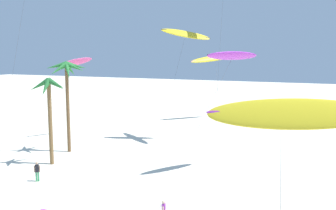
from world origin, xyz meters
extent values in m
cylinder|color=brown|center=(-13.57, 34.73, 4.73)|extent=(0.36, 0.36, 9.47)
cone|color=#287533|center=(-12.60, 34.88, 9.11)|extent=(2.23, 0.88, 1.24)
cone|color=#287533|center=(-12.82, 35.42, 9.22)|extent=(1.98, 1.88, 1.04)
cone|color=#287533|center=(-13.74, 35.55, 8.84)|extent=(0.94, 2.09, 1.71)
cone|color=#287533|center=(-14.38, 35.31, 9.13)|extent=(2.09, 1.72, 1.20)
cone|color=#287533|center=(-14.39, 34.11, 9.23)|extent=(2.07, 1.76, 1.01)
cone|color=#287533|center=(-13.86, 33.87, 8.94)|extent=(1.20, 2.16, 1.55)
cone|color=#287533|center=(-12.99, 34.24, 8.74)|extent=(1.82, 1.65, 1.86)
cylinder|color=brown|center=(-11.98, 30.29, 4.02)|extent=(0.37, 0.37, 8.05)
cone|color=#23662D|center=(-11.09, 30.29, 7.72)|extent=(1.99, 0.56, 1.19)
cone|color=#23662D|center=(-11.78, 31.09, 7.56)|extent=(1.03, 2.01, 1.45)
cone|color=#23662D|center=(-12.52, 30.80, 7.44)|extent=(1.72, 1.66, 1.65)
cone|color=#23662D|center=(-12.69, 29.84, 7.60)|extent=(1.94, 1.52, 1.40)
cone|color=#23662D|center=(-11.75, 29.61, 7.42)|extent=(1.12, 1.89, 1.68)
cylinder|color=#4C4C51|center=(-14.99, 28.90, 8.74)|extent=(2.86, 2.14, 17.48)
cylinder|color=#4C4C51|center=(0.07, 44.44, 9.66)|extent=(0.48, 4.40, 19.32)
ellipsoid|color=yellow|center=(-4.44, 45.38, 12.85)|extent=(5.82, 3.45, 2.10)
ellipsoid|color=black|center=(-4.44, 45.38, 12.89)|extent=(5.69, 2.70, 1.53)
cylinder|color=#4C4C51|center=(-5.54, 43.96, 6.39)|extent=(2.21, 2.85, 12.78)
ellipsoid|color=yellow|center=(10.63, 19.83, 7.90)|extent=(7.75, 3.52, 2.13)
ellipsoid|color=purple|center=(10.63, 19.83, 7.93)|extent=(7.73, 2.75, 1.25)
ellipsoid|color=yellow|center=(-5.80, 61.23, 9.91)|extent=(6.73, 7.27, 2.24)
ellipsoid|color=purple|center=(-5.80, 61.23, 9.95)|extent=(6.33, 7.02, 1.64)
cylinder|color=#4C4C51|center=(-3.81, 56.38, 4.91)|extent=(4.00, 9.72, 9.83)
ellipsoid|color=purple|center=(4.19, 35.21, 10.33)|extent=(4.09, 5.60, 1.09)
ellipsoid|color=black|center=(4.19, 35.21, 10.37)|extent=(3.40, 5.26, 0.55)
cylinder|color=#4C4C51|center=(3.12, 30.25, 5.11)|extent=(2.15, 9.94, 10.24)
ellipsoid|color=#EA5193|center=(-17.66, 41.31, 9.49)|extent=(2.89, 4.22, 1.78)
ellipsoid|color=#19B2B7|center=(-17.66, 41.31, 9.52)|extent=(2.59, 3.96, 1.20)
cylinder|color=#4C4C51|center=(-19.61, 38.76, 4.71)|extent=(3.92, 5.13, 9.44)
cylinder|color=#338E56|center=(-9.62, 25.86, 0.40)|extent=(0.14, 0.14, 0.80)
cylinder|color=#338E56|center=(-9.49, 25.96, 0.40)|extent=(0.14, 0.14, 0.80)
cube|color=black|center=(-9.56, 25.91, 1.11)|extent=(0.36, 0.34, 0.62)
cylinder|color=tan|center=(-9.72, 25.78, 1.07)|extent=(0.09, 0.09, 0.56)
cylinder|color=tan|center=(-9.39, 26.04, 1.07)|extent=(0.09, 0.09, 0.56)
sphere|color=tan|center=(-9.56, 25.91, 1.56)|extent=(0.21, 0.21, 0.21)
cube|color=purple|center=(3.62, 22.71, 1.22)|extent=(0.28, 0.34, 0.61)
cylinder|color=beige|center=(3.56, 22.91, 1.18)|extent=(0.09, 0.09, 0.56)
sphere|color=beige|center=(3.62, 22.71, 1.66)|extent=(0.21, 0.21, 0.21)
camera|label=1|loc=(13.01, 3.34, 10.41)|focal=40.20mm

